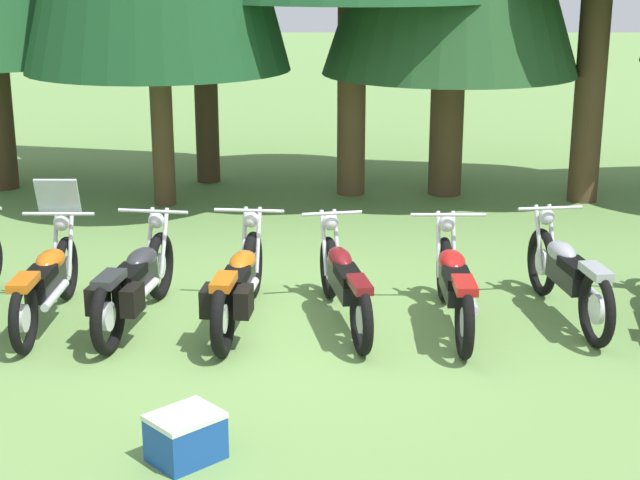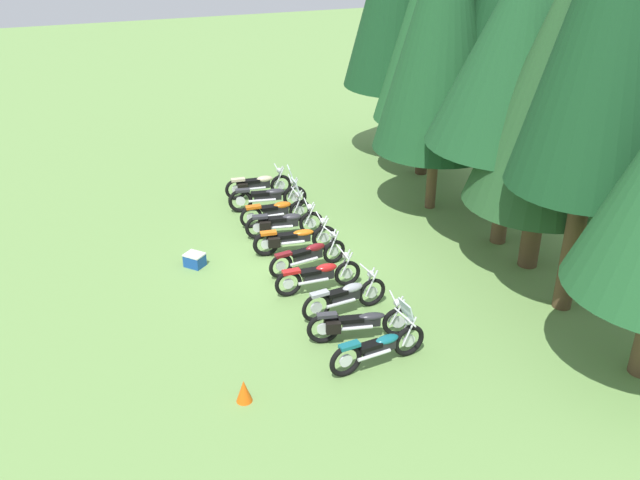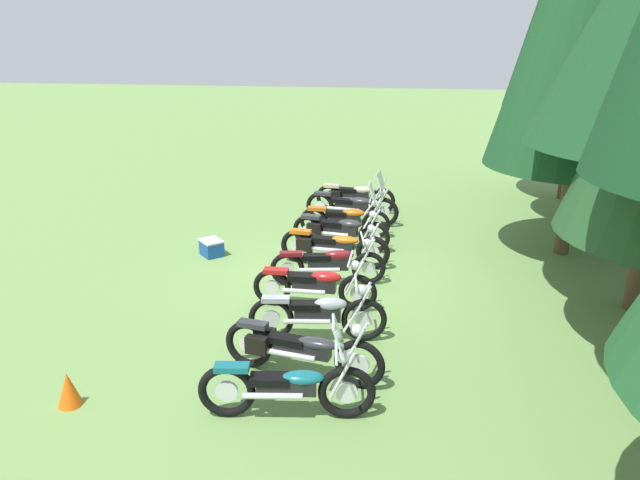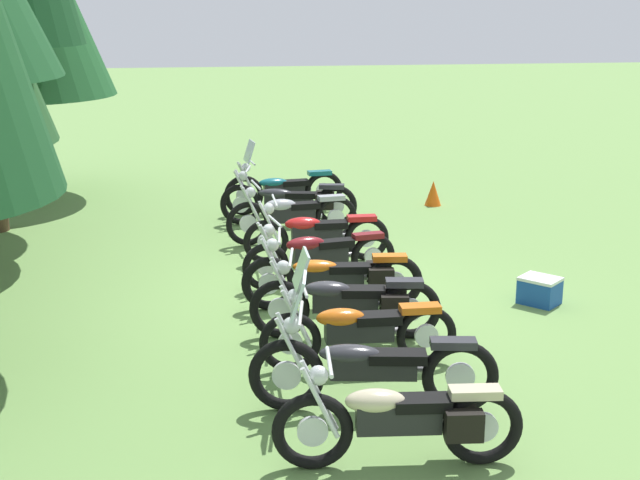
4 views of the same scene
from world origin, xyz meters
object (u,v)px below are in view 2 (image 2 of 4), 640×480
motorcycle_1 (269,196)px  motorcycle_5 (309,255)px  motorcycle_9 (379,346)px  pine_tree_5 (554,90)px  pine_tree_1 (432,18)px  picnic_cooler (195,260)px  pine_tree_6 (616,9)px  traffic_cone (244,391)px  motorcycle_2 (277,210)px  motorcycle_6 (319,275)px  motorcycle_4 (294,238)px  pine_tree_2 (444,24)px  pine_tree_4 (523,44)px  motorcycle_0 (257,185)px  motorcycle_7 (345,296)px  motorcycle_3 (283,223)px  motorcycle_8 (359,323)px

motorcycle_1 → motorcycle_5: (3.99, -0.06, -0.03)m
motorcycle_9 → pine_tree_5: (-2.65, 5.48, 4.23)m
pine_tree_1 → pine_tree_5: 6.95m
picnic_cooler → pine_tree_6: bearing=58.1°
pine_tree_6 → traffic_cone: bearing=-84.3°
motorcycle_9 → picnic_cooler: bearing=109.6°
motorcycle_2 → motorcycle_9: (7.28, 0.07, 0.00)m
pine_tree_1 → motorcycle_6: bearing=-43.7°
motorcycle_4 → pine_tree_2: size_ratio=0.26×
motorcycle_1 → pine_tree_1: bearing=21.0°
pine_tree_4 → pine_tree_1: bearing=176.2°
motorcycle_0 → motorcycle_2: 2.12m
motorcycle_1 → traffic_cone: bearing=-99.8°
motorcycle_6 → pine_tree_5: 7.10m
traffic_cone → pine_tree_1: bearing=137.9°
motorcycle_2 → motorcycle_4: size_ratio=0.93×
motorcycle_7 → pine_tree_4: (-2.01, 5.43, 5.02)m
motorcycle_0 → picnic_cooler: size_ratio=3.44×
pine_tree_6 → motorcycle_7: bearing=-106.4°
motorcycle_3 → pine_tree_4: (2.30, 5.63, 5.03)m
motorcycle_5 → motorcycle_6: 1.08m
motorcycle_1 → pine_tree_5: (5.68, 5.50, 4.22)m
motorcycle_3 → pine_tree_2: bearing=14.0°
motorcycle_9 → traffic_cone: size_ratio=4.73×
motorcycle_8 → motorcycle_7: bearing=94.6°
pine_tree_2 → pine_tree_5: 4.36m
pine_tree_1 → pine_tree_2: pine_tree_2 is taller
motorcycle_6 → motorcycle_5: bearing=85.0°
pine_tree_1 → picnic_cooler: size_ratio=13.49×
motorcycle_5 → pine_tree_4: bearing=-12.6°
pine_tree_1 → traffic_cone: 14.04m
pine_tree_1 → motorcycle_8: bearing=-34.6°
motorcycle_3 → motorcycle_9: (6.40, 0.14, 0.01)m
pine_tree_5 → traffic_cone: 9.93m
pine_tree_5 → motorcycle_5: bearing=-106.9°
motorcycle_9 → pine_tree_4: pine_tree_4 is taller
motorcycle_2 → pine_tree_4: pine_tree_4 is taller
pine_tree_2 → picnic_cooler: pine_tree_2 is taller
motorcycle_0 → pine_tree_4: pine_tree_4 is taller
pine_tree_6 → picnic_cooler: (-4.92, -7.89, -6.66)m
pine_tree_4 → motorcycle_7: bearing=-69.7°
motorcycle_4 → motorcycle_0: bearing=94.8°
motorcycle_5 → traffic_cone: motorcycle_5 is taller
pine_tree_5 → pine_tree_1: bearing=176.9°
motorcycle_2 → pine_tree_4: (3.18, 5.56, 5.02)m
motorcycle_4 → pine_tree_4: 7.68m
motorcycle_6 → motorcycle_7: size_ratio=1.01×
motorcycle_7 → pine_tree_1: (-7.47, 5.79, 4.78)m
motorcycle_2 → pine_tree_2: pine_tree_2 is taller
motorcycle_4 → motorcycle_7: (3.29, 0.21, 0.03)m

